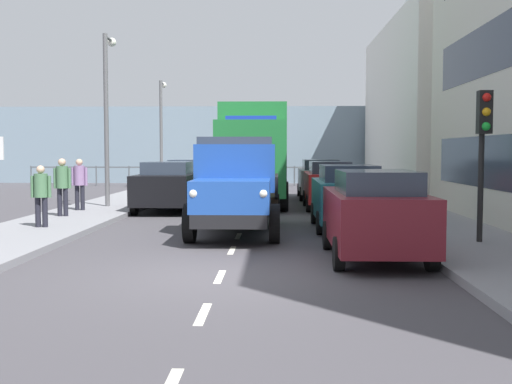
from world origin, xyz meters
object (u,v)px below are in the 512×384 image
Objects in this scene: pedestrian_near_railing at (41,191)px; pedestrian_strolling at (62,182)px; car_maroon_kerbside_near at (375,213)px; car_navy_oppositeside_1 at (189,179)px; truck_vintage_blue at (236,188)px; traffic_light_near at (483,133)px; lamp_post_promenade at (107,103)px; pedestrian_couple_b at (80,180)px; lamp_post_far at (162,123)px; car_red_kerbside_2 at (329,184)px; car_grey_kerbside_3 at (320,178)px; car_black_oppositeside_0 at (168,186)px; car_teal_kerbside_1 at (347,196)px; lorry_cargo_green at (254,151)px.

pedestrian_near_railing is 2.75m from pedestrian_strolling.
car_maroon_kerbside_near and car_navy_oppositeside_1 have the same top height.
traffic_light_near reaches higher than truck_vintage_blue.
lamp_post_promenade reaches higher than pedestrian_strolling.
pedestrian_strolling is at bearing 92.68° from pedestrian_couple_b.
lamp_post_far is at bearing -62.82° from traffic_light_near.
car_navy_oppositeside_1 is (5.66, -4.05, 0.00)m from car_red_kerbside_2.
car_maroon_kerbside_near and car_grey_kerbside_3 have the same top height.
truck_vintage_blue reaches higher than pedestrian_couple_b.
car_red_kerbside_2 is at bearing -168.20° from car_black_oppositeside_0.
pedestrian_strolling is 0.30× the size of lamp_post_far.
car_red_kerbside_2 is 10.52m from pedestrian_near_railing.
traffic_light_near is 0.56× the size of lamp_post_far.
car_maroon_kerbside_near is at bearing 110.34° from lamp_post_far.
car_grey_kerbside_3 is at bearing -144.71° from lamp_post_promenade.
lamp_post_far is (8.13, -17.18, 2.72)m from car_teal_kerbside_1.
truck_vintage_blue is at bearing 137.79° from pedestrian_couple_b.
lorry_cargo_green is at bearing -64.88° from traffic_light_near.
pedestrian_strolling reaches higher than car_grey_kerbside_3.
traffic_light_near is (-2.45, 3.43, 1.58)m from car_teal_kerbside_1.
lamp_post_far is (2.47, -7.24, 2.72)m from car_navy_oppositeside_1.
traffic_light_near is at bearing 99.76° from car_grey_kerbside_3.
traffic_light_near is (-5.36, 2.06, 1.29)m from truck_vintage_blue.
car_grey_kerbside_3 is 2.62× the size of pedestrian_couple_b.
lamp_post_promenade is (7.86, 5.57, 2.88)m from car_grey_kerbside_3.
truck_vintage_blue is 7.83m from car_red_kerbside_2.
car_red_kerbside_2 is at bearing -152.92° from pedestrian_strolling.
car_teal_kerbside_1 is 0.99× the size of car_navy_oppositeside_1.
lorry_cargo_green reaches higher than truck_vintage_blue.
car_teal_kerbside_1 is at bearing 90.00° from car_grey_kerbside_3.
car_navy_oppositeside_1 is 11.23m from pedestrian_near_railing.
car_grey_kerbside_3 is 2.57× the size of pedestrian_strolling.
traffic_light_near is (-10.73, 5.09, 1.31)m from pedestrian_strolling.
car_teal_kerbside_1 and car_navy_oppositeside_1 have the same top height.
truck_vintage_blue is 1.41× the size of car_navy_oppositeside_1.
pedestrian_near_railing is at bearing 95.86° from pedestrian_couple_b.
car_teal_kerbside_1 and car_black_oppositeside_0 have the same top height.
car_black_oppositeside_0 is 2.27× the size of pedestrian_strolling.
car_grey_kerbside_3 is 14.57m from traffic_light_near.
pedestrian_couple_b is at bearing 88.98° from lamp_post_far.
car_black_oppositeside_0 is (5.66, -4.71, 0.00)m from car_teal_kerbside_1.
car_teal_kerbside_1 is at bearing 146.17° from lamp_post_promenade.
traffic_light_near reaches higher than car_teal_kerbside_1.
pedestrian_near_railing is at bearing 56.46° from car_grey_kerbside_3.
pedestrian_strolling reaches higher than pedestrian_near_railing.
car_red_kerbside_2 is 1.22× the size of traffic_light_near.
pedestrian_couple_b is at bearing -32.96° from traffic_light_near.
truck_vintage_blue is at bearing 150.58° from pedestrian_strolling.
traffic_light_near is (-2.45, 9.33, 1.58)m from car_red_kerbside_2.
car_teal_kerbside_1 is 1.01× the size of car_black_oppositeside_0.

